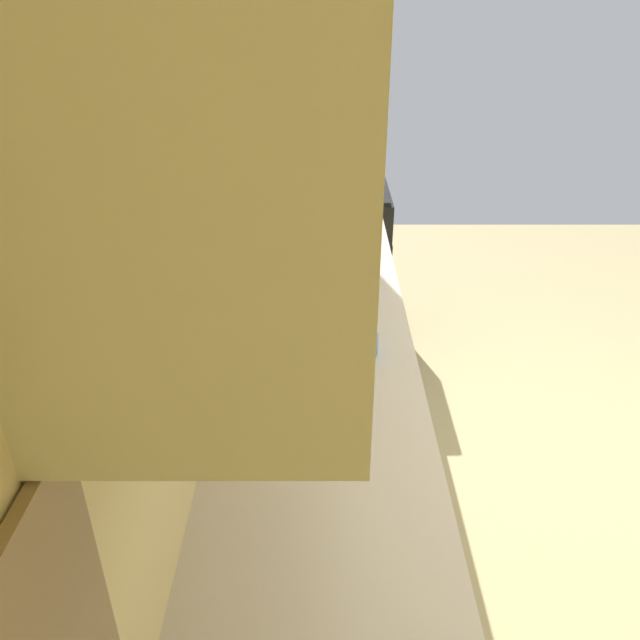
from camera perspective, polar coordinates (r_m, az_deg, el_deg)
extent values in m
plane|color=tan|center=(2.93, 23.24, -16.34)|extent=(6.71, 6.71, 0.00)
cube|color=#EED07E|center=(1.97, -10.75, 12.00)|extent=(4.32, 0.12, 2.83)
cube|color=beige|center=(2.12, -0.10, -17.78)|extent=(3.34, 0.59, 0.87)
cube|color=#BAAE9C|center=(1.82, -0.11, -8.22)|extent=(3.37, 0.62, 0.02)
cube|color=#332819|center=(1.99, 9.26, -22.62)|extent=(0.01, 0.01, 0.80)
cube|color=#332819|center=(2.31, 7.56, -13.28)|extent=(0.01, 0.01, 0.80)
cube|color=#332819|center=(2.67, 6.39, -6.35)|extent=(0.01, 0.01, 0.80)
cube|color=#332819|center=(3.07, 5.53, -1.14)|extent=(0.01, 0.01, 0.80)
cube|color=beige|center=(1.45, -5.37, 23.45)|extent=(1.93, 0.35, 0.61)
cube|color=black|center=(3.75, 0.63, 5.11)|extent=(0.60, 0.68, 0.89)
cube|color=black|center=(3.79, 5.87, 4.47)|extent=(0.47, 0.01, 0.49)
cube|color=black|center=(3.59, 0.67, 11.74)|extent=(0.57, 0.65, 0.02)
cube|color=black|center=(3.58, -4.58, 12.92)|extent=(0.57, 0.04, 0.18)
cylinder|color=#38383D|center=(3.46, 2.76, 11.30)|extent=(0.11, 0.11, 0.01)
cylinder|color=#38383D|center=(3.71, 2.58, 12.56)|extent=(0.11, 0.11, 0.01)
cylinder|color=#38383D|center=(3.46, -1.37, 11.31)|extent=(0.11, 0.11, 0.01)
cylinder|color=#38383D|center=(3.71, -1.28, 12.57)|extent=(0.11, 0.11, 0.01)
cube|color=#B7BABF|center=(2.70, -0.49, 8.50)|extent=(0.45, 0.35, 0.27)
cube|color=black|center=(2.67, 3.35, 8.17)|extent=(0.28, 0.01, 0.19)
cube|color=#2D2D33|center=(2.87, 3.13, 9.74)|extent=(0.08, 0.01, 0.19)
cylinder|color=#4C8CBF|center=(2.04, 2.85, -2.08)|extent=(0.17, 0.17, 0.07)
cylinder|color=#507FAD|center=(2.04, 2.86, -1.68)|extent=(0.14, 0.14, 0.03)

